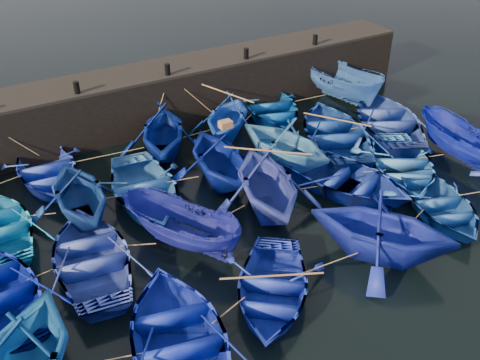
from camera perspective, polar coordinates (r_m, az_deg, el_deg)
ground at (r=18.17m, az=5.06°, el=-6.65°), size 120.00×120.00×0.00m
quay_wall at (r=25.49m, az=-8.28°, el=8.86°), size 26.00×2.50×2.50m
quay_top at (r=24.99m, az=-8.53°, el=11.59°), size 26.00×2.50×0.12m
bollard_1 at (r=23.02m, az=-17.03°, el=9.42°), size 0.24×0.24×0.50m
bollard_2 at (r=24.09m, az=-7.75°, el=11.62°), size 0.24×0.24×0.50m
bollard_3 at (r=25.74m, az=0.66°, el=13.34°), size 0.24×0.24×0.50m
bollard_4 at (r=27.88m, az=8.01°, el=14.60°), size 0.24×0.24×0.50m
boat_1 at (r=22.22m, az=-19.97°, el=0.99°), size 3.61×4.92×0.99m
boat_2 at (r=22.65m, az=-8.23°, el=5.31°), size 5.25×5.53×2.28m
boat_3 at (r=23.86m, az=-1.35°, el=6.89°), size 5.21×5.20×2.08m
boat_4 at (r=25.82m, az=3.29°, el=7.73°), size 5.01×5.99×1.07m
boat_5 at (r=27.78m, az=10.75°, el=10.20°), size 2.51×5.46×2.04m
boat_7 at (r=19.33m, az=-16.80°, el=-1.27°), size 3.75×4.32×2.23m
boat_8 at (r=20.02m, az=-10.18°, el=-1.00°), size 4.18×5.43×1.05m
boat_9 at (r=20.46m, az=-2.24°, el=2.51°), size 4.38×4.91×2.34m
boat_10 at (r=21.60m, az=4.81°, el=4.13°), size 4.91×5.31×2.31m
boat_11 at (r=23.75m, az=10.14°, el=5.02°), size 5.99×6.90×1.20m
boat_12 at (r=25.36m, az=15.54°, el=6.20°), size 6.27×7.04×1.21m
boat_14 at (r=17.40m, az=-15.51°, el=-7.83°), size 4.16×5.42×1.05m
boat_15 at (r=17.47m, az=-6.30°, el=-5.10°), size 3.71×4.50×1.67m
boat_16 at (r=18.83m, az=2.84°, el=-0.22°), size 5.23×5.67×2.49m
boat_17 at (r=20.68m, az=11.15°, el=0.16°), size 5.51×6.31×1.09m
boat_18 at (r=22.14m, az=16.91°, el=1.56°), size 5.57×6.09×1.03m
boat_19 at (r=23.86m, az=22.47°, el=3.71°), size 1.71×4.42×1.70m
boat_21 at (r=14.56m, az=-6.46°, el=-16.41°), size 4.84×6.03×1.11m
boat_22 at (r=15.87m, az=3.36°, el=-11.46°), size 5.22×5.45×0.92m
boat_23 at (r=17.36m, az=14.99°, el=-4.87°), size 6.01×6.12×2.44m
boat_24 at (r=20.35m, az=20.65°, el=-2.49°), size 4.27×5.06×0.89m
wooden_crate at (r=19.96m, az=-1.56°, el=5.96°), size 0.47×0.35×0.27m
mooring_ropes at (r=21.01m, az=-2.82°, el=2.45°), size 18.16×11.90×2.10m
loose_oars at (r=19.93m, az=3.93°, el=3.32°), size 9.73×11.58×1.63m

